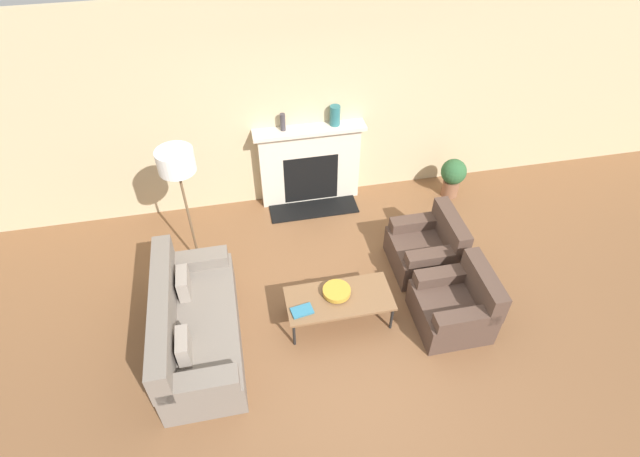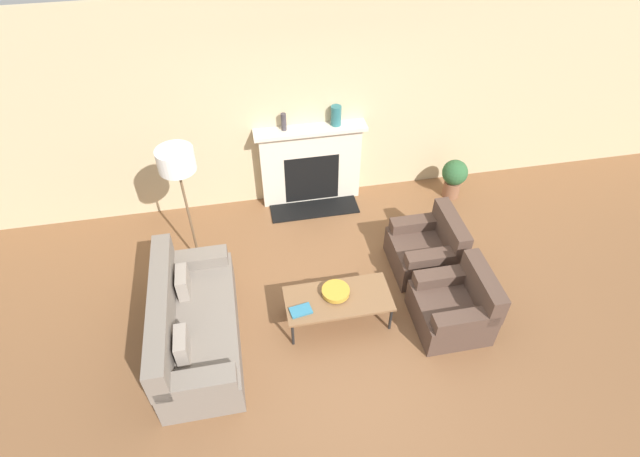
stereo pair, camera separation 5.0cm
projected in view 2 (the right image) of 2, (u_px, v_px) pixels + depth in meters
ground_plane at (359, 330)px, 5.66m from camera, size 18.00×18.00×0.00m
wall_back at (317, 104)px, 6.53m from camera, size 18.00×0.06×2.90m
fireplace at (311, 166)px, 7.00m from camera, size 1.52×0.59×1.19m
couch at (193, 326)px, 5.32m from camera, size 0.83×1.83×0.86m
armchair_near at (456, 307)px, 5.55m from camera, size 0.78×0.79×0.76m
armchair_far at (427, 249)px, 6.21m from camera, size 0.78×0.79×0.76m
coffee_table at (338, 299)px, 5.54m from camera, size 1.18×0.56×0.38m
bowl at (336, 291)px, 5.53m from camera, size 0.31×0.31×0.07m
book at (301, 311)px, 5.38m from camera, size 0.25×0.18×0.02m
floor_lamp at (178, 170)px, 5.43m from camera, size 0.41×0.41×1.73m
mantel_vase_left at (284, 122)px, 6.46m from camera, size 0.07×0.07×0.24m
mantel_vase_center_left at (336, 116)px, 6.55m from camera, size 0.14×0.14×0.27m
potted_plant at (454, 176)px, 7.20m from camera, size 0.37×0.37×0.60m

